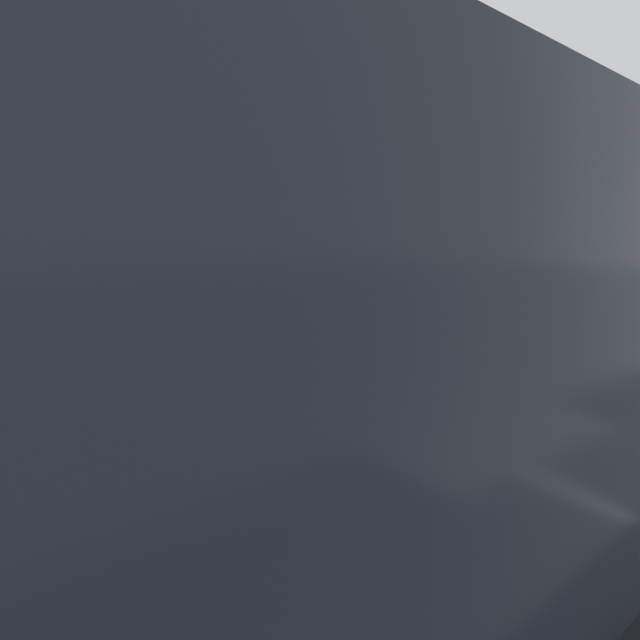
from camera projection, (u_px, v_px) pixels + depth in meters
ground_plane at (400, 574)px, 2.43m from camera, size 60.00×60.00×0.00m
sidewalk at (208, 428)px, 4.15m from camera, size 24.00×2.80×0.11m
building_facade at (94, 158)px, 6.22m from camera, size 24.00×0.30×5.22m
parking_meter at (320, 308)px, 3.24m from camera, size 0.17×0.14×1.54m
parked_car_beside_meter at (48, 607)px, 1.02m from camera, size 4.98×2.06×1.78m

